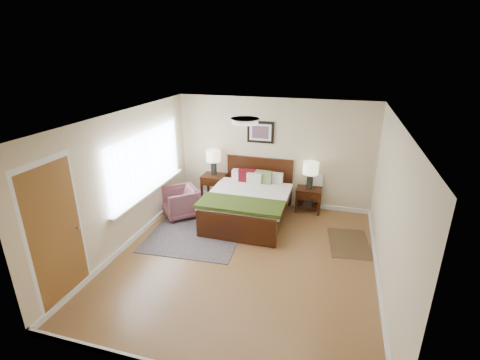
{
  "coord_description": "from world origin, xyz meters",
  "views": [
    {
      "loc": [
        1.39,
        -5.1,
        3.5
      ],
      "look_at": [
        -0.4,
        1.1,
        1.05
      ],
      "focal_mm": 26.0,
      "sensor_mm": 36.0,
      "label": 1
    }
  ],
  "objects_px": {
    "bed": "(249,198)",
    "lamp_right": "(311,170)",
    "lamp_left": "(213,158)",
    "rug_persian": "(202,225)",
    "nightstand_left": "(214,180)",
    "nightstand_right": "(309,197)",
    "armchair": "(181,202)"
  },
  "relations": [
    {
      "from": "bed",
      "to": "lamp_right",
      "type": "bearing_deg",
      "value": 33.0
    },
    {
      "from": "lamp_left",
      "to": "rug_persian",
      "type": "relative_size",
      "value": 0.24
    },
    {
      "from": "nightstand_left",
      "to": "nightstand_right",
      "type": "height_order",
      "value": "nightstand_left"
    },
    {
      "from": "nightstand_left",
      "to": "rug_persian",
      "type": "distance_m",
      "value": 1.43
    },
    {
      "from": "bed",
      "to": "lamp_left",
      "type": "distance_m",
      "value": 1.45
    },
    {
      "from": "bed",
      "to": "nightstand_left",
      "type": "height_order",
      "value": "bed"
    },
    {
      "from": "rug_persian",
      "to": "armchair",
      "type": "bearing_deg",
      "value": 149.3
    },
    {
      "from": "nightstand_left",
      "to": "armchair",
      "type": "relative_size",
      "value": 0.9
    },
    {
      "from": "lamp_right",
      "to": "armchair",
      "type": "xyz_separation_m",
      "value": [
        -2.68,
        -1.04,
        -0.65
      ]
    },
    {
      "from": "nightstand_right",
      "to": "lamp_left",
      "type": "distance_m",
      "value": 2.39
    },
    {
      "from": "lamp_left",
      "to": "bed",
      "type": "bearing_deg",
      "value": -35.75
    },
    {
      "from": "nightstand_right",
      "to": "lamp_right",
      "type": "relative_size",
      "value": 0.91
    },
    {
      "from": "lamp_left",
      "to": "armchair",
      "type": "bearing_deg",
      "value": -111.59
    },
    {
      "from": "bed",
      "to": "rug_persian",
      "type": "relative_size",
      "value": 0.81
    },
    {
      "from": "nightstand_left",
      "to": "lamp_left",
      "type": "bearing_deg",
      "value": 90.0
    },
    {
      "from": "nightstand_left",
      "to": "lamp_right",
      "type": "distance_m",
      "value": 2.32
    },
    {
      "from": "nightstand_left",
      "to": "nightstand_right",
      "type": "bearing_deg",
      "value": 0.25
    },
    {
      "from": "nightstand_right",
      "to": "armchair",
      "type": "relative_size",
      "value": 0.77
    },
    {
      "from": "nightstand_left",
      "to": "lamp_right",
      "type": "bearing_deg",
      "value": 0.55
    },
    {
      "from": "lamp_left",
      "to": "lamp_right",
      "type": "xyz_separation_m",
      "value": [
        2.28,
        0.0,
        -0.09
      ]
    },
    {
      "from": "bed",
      "to": "nightstand_left",
      "type": "bearing_deg",
      "value": 145.02
    },
    {
      "from": "nightstand_right",
      "to": "bed",
      "type": "bearing_deg",
      "value": -147.4
    },
    {
      "from": "bed",
      "to": "rug_persian",
      "type": "xyz_separation_m",
      "value": [
        -0.88,
        -0.57,
        -0.5
      ]
    },
    {
      "from": "nightstand_right",
      "to": "rug_persian",
      "type": "xyz_separation_m",
      "value": [
        -2.08,
        -1.33,
        -0.34
      ]
    },
    {
      "from": "nightstand_left",
      "to": "lamp_left",
      "type": "distance_m",
      "value": 0.56
    },
    {
      "from": "nightstand_right",
      "to": "rug_persian",
      "type": "bearing_deg",
      "value": -147.29
    },
    {
      "from": "rug_persian",
      "to": "lamp_left",
      "type": "bearing_deg",
      "value": 94.73
    },
    {
      "from": "bed",
      "to": "lamp_right",
      "type": "xyz_separation_m",
      "value": [
        1.2,
        0.78,
        0.47
      ]
    },
    {
      "from": "nightstand_left",
      "to": "armchair",
      "type": "height_order",
      "value": "armchair"
    },
    {
      "from": "nightstand_left",
      "to": "rug_persian",
      "type": "relative_size",
      "value": 0.26
    },
    {
      "from": "armchair",
      "to": "lamp_left",
      "type": "bearing_deg",
      "value": 117.15
    },
    {
      "from": "nightstand_left",
      "to": "lamp_left",
      "type": "relative_size",
      "value": 1.06
    }
  ]
}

